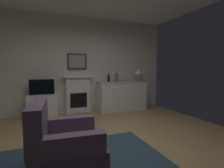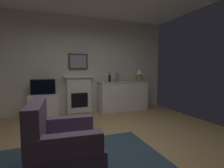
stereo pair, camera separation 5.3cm
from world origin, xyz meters
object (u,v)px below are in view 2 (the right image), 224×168
at_px(wine_bottle, 110,78).
at_px(wine_glass_right, 128,78).
at_px(tv_set, 43,87).
at_px(wine_glass_left, 121,78).
at_px(fireplace_unit, 79,94).
at_px(armchair, 61,146).
at_px(tv_cabinet, 44,106).
at_px(sideboard_cabinet, 123,96).
at_px(vase_decorative, 117,77).
at_px(framed_picture, 78,61).
at_px(table_lamp, 140,72).
at_px(wine_glass_center, 124,78).

distance_m(wine_bottle, wine_glass_right, 0.60).
bearing_deg(tv_set, wine_glass_left, 0.97).
relative_size(fireplace_unit, armchair, 1.20).
xyz_separation_m(wine_bottle, tv_cabinet, (-1.88, 0.00, -0.70)).
bearing_deg(fireplace_unit, wine_bottle, -10.43).
xyz_separation_m(sideboard_cabinet, wine_glass_left, (-0.08, 0.03, 0.58)).
relative_size(fireplace_unit, wine_glass_right, 6.67).
relative_size(wine_bottle, vase_decorative, 1.03).
height_order(framed_picture, table_lamp, framed_picture).
xyz_separation_m(table_lamp, armchair, (-2.64, -2.79, -0.81)).
xyz_separation_m(tv_cabinet, tv_set, (0.00, -0.02, 0.51)).
xyz_separation_m(framed_picture, wine_bottle, (0.90, -0.21, -0.50)).
relative_size(wine_glass_right, armchair, 0.18).
relative_size(framed_picture, tv_set, 0.89).
relative_size(wine_glass_left, tv_cabinet, 0.22).
relative_size(wine_bottle, wine_glass_left, 1.76).
relative_size(wine_glass_left, tv_set, 0.27).
bearing_deg(table_lamp, wine_glass_right, -178.45).
xyz_separation_m(wine_glass_left, tv_cabinet, (-2.26, -0.02, -0.72)).
height_order(wine_glass_left, wine_glass_right, same).
xyz_separation_m(tv_cabinet, armchair, (0.27, -2.80, 0.07)).
distance_m(sideboard_cabinet, tv_set, 2.36).
bearing_deg(wine_glass_right, sideboard_cabinet, 175.37).
bearing_deg(wine_glass_left, wine_bottle, -177.12).
distance_m(fireplace_unit, tv_cabinet, 1.02).
xyz_separation_m(fireplace_unit, wine_glass_center, (1.39, -0.15, 0.48)).
relative_size(framed_picture, tv_cabinet, 0.73).
xyz_separation_m(wine_glass_center, armchair, (-2.10, -2.82, -0.65)).
distance_m(fireplace_unit, wine_glass_right, 1.59).
distance_m(fireplace_unit, framed_picture, 0.97).
xyz_separation_m(framed_picture, tv_set, (-0.97, -0.23, -0.69)).
distance_m(wine_bottle, tv_set, 1.89).
bearing_deg(framed_picture, table_lamp, -6.56).
distance_m(wine_glass_right, tv_cabinet, 2.58).
bearing_deg(fireplace_unit, wine_glass_left, -6.55).
xyz_separation_m(sideboard_cabinet, vase_decorative, (-0.23, -0.05, 0.59)).
distance_m(vase_decorative, tv_cabinet, 2.23).
relative_size(wine_glass_center, vase_decorative, 0.59).
relative_size(sideboard_cabinet, vase_decorative, 5.50).
bearing_deg(wine_glass_left, tv_cabinet, -179.62).
height_order(wine_glass_center, armchair, wine_glass_center).
distance_m(tv_set, armchair, 2.83).
bearing_deg(wine_glass_left, tv_set, -179.03).
bearing_deg(wine_glass_center, table_lamp, -2.91).
height_order(sideboard_cabinet, wine_glass_center, wine_glass_center).
bearing_deg(wine_glass_left, sideboard_cabinet, -21.63).
distance_m(table_lamp, armchair, 3.92).
relative_size(sideboard_cabinet, wine_bottle, 5.33).
bearing_deg(armchair, table_lamp, 46.54).
bearing_deg(tv_cabinet, wine_bottle, -0.12).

